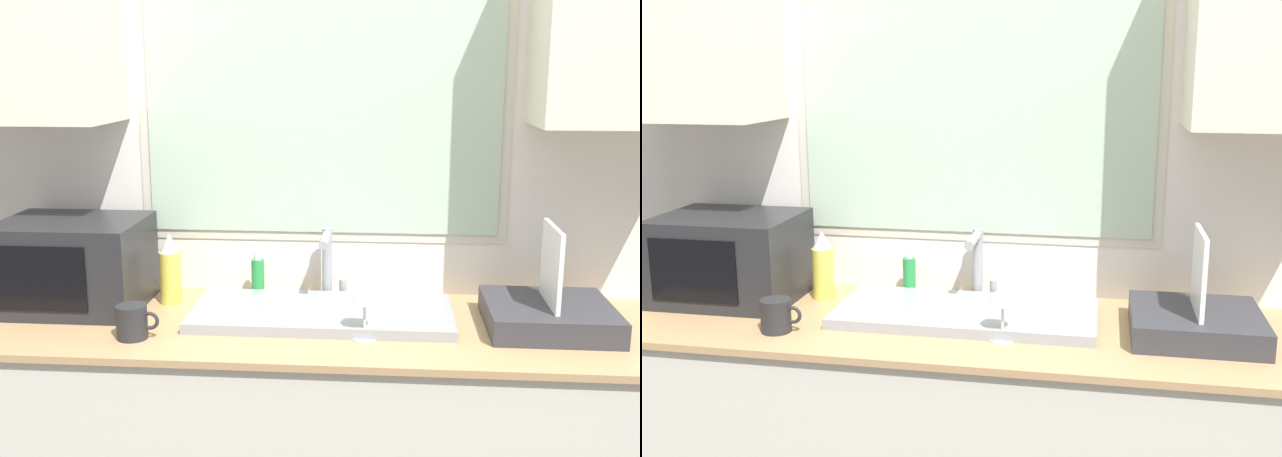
{
  "view_description": "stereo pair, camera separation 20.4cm",
  "coord_description": "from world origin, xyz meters",
  "views": [
    {
      "loc": [
        0.19,
        -1.71,
        1.61
      ],
      "look_at": [
        0.02,
        0.27,
        1.17
      ],
      "focal_mm": 42.0,
      "sensor_mm": 36.0,
      "label": 1
    },
    {
      "loc": [
        0.39,
        -1.69,
        1.61
      ],
      "look_at": [
        0.02,
        0.27,
        1.17
      ],
      "focal_mm": 42.0,
      "sensor_mm": 36.0,
      "label": 2
    }
  ],
  "objects": [
    {
      "name": "wall_back",
      "position": [
        0.0,
        0.59,
        1.39
      ],
      "size": [
        6.0,
        0.38,
        2.6
      ],
      "color": "silver",
      "rests_on": "ground_plane"
    },
    {
      "name": "soap_bottle",
      "position": [
        -0.2,
        0.52,
        0.95
      ],
      "size": [
        0.04,
        0.04,
        0.15
      ],
      "color": "#268C3F",
      "rests_on": "countertop"
    },
    {
      "name": "faucet",
      "position": [
        0.03,
        0.51,
        1.02
      ],
      "size": [
        0.08,
        0.18,
        0.22
      ],
      "color": "#99999E",
      "rests_on": "countertop"
    },
    {
      "name": "spray_bottle",
      "position": [
        -0.45,
        0.44,
        0.99
      ],
      "size": [
        0.07,
        0.07,
        0.22
      ],
      "color": "#D8CC4C",
      "rests_on": "countertop"
    },
    {
      "name": "sink_basin",
      "position": [
        0.02,
        0.33,
        0.9
      ],
      "size": [
        0.75,
        0.34,
        0.03
      ],
      "color": "gray",
      "rests_on": "countertop"
    },
    {
      "name": "dish_rack",
      "position": [
        0.65,
        0.31,
        0.93
      ],
      "size": [
        0.34,
        0.33,
        0.29
      ],
      "color": "#333338",
      "rests_on": "countertop"
    },
    {
      "name": "microwave",
      "position": [
        -0.73,
        0.38,
        1.02
      ],
      "size": [
        0.42,
        0.34,
        0.27
      ],
      "color": "#232326",
      "rests_on": "countertop"
    },
    {
      "name": "wine_glass",
      "position": [
        0.15,
        0.18,
        1.01
      ],
      "size": [
        0.08,
        0.08,
        0.17
      ],
      "color": "silver",
      "rests_on": "countertop"
    },
    {
      "name": "mug_near_sink",
      "position": [
        -0.47,
        0.13,
        0.93
      ],
      "size": [
        0.12,
        0.08,
        0.09
      ],
      "color": "#262628",
      "rests_on": "countertop"
    }
  ]
}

